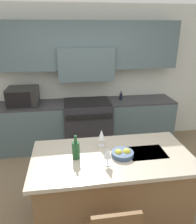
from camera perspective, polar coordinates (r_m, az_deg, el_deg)
name	(u,v)px	position (r m, az deg, el deg)	size (l,w,h in m)	color
ground_plane	(101,208)	(3.23, 0.82, -23.76)	(10.00, 10.00, 0.00)	#7A664C
back_cabinetry	(85,66)	(4.32, -3.39, 12.03)	(10.00, 0.46, 2.70)	silver
back_counter	(87,124)	(4.41, -2.78, -3.12)	(3.45, 0.62, 0.93)	#4C6066
range_stove	(88,124)	(4.38, -2.75, -3.13)	(0.92, 0.70, 0.95)	#2D2D33
microwave	(23,97)	(4.24, -18.99, 3.85)	(0.55, 0.44, 0.33)	black
kitchen_island	(112,186)	(2.87, 3.55, -18.62)	(1.87, 0.96, 0.89)	brown
wine_bottle	(76,150)	(2.51, -5.79, -9.79)	(0.09, 0.09, 0.29)	#194723
wine_glass_near	(108,153)	(2.36, 2.51, -10.63)	(0.08, 0.08, 0.22)	white
wine_glass_far	(101,135)	(2.72, 0.91, -6.04)	(0.08, 0.08, 0.22)	white
fruit_bowl	(123,153)	(2.59, 6.44, -10.72)	(0.26, 0.26, 0.10)	#384C6B
oil_bottle_on_counter	(121,96)	(4.37, 6.00, 4.06)	(0.06, 0.06, 0.18)	black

